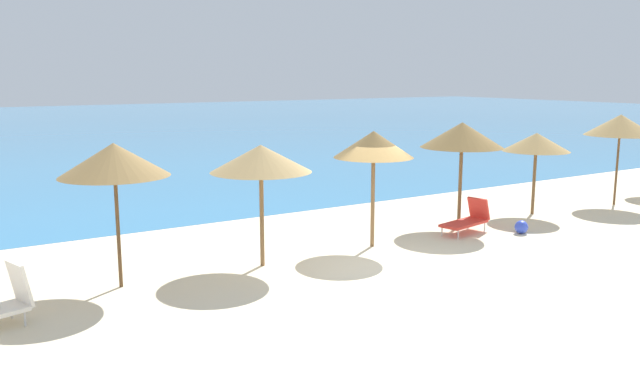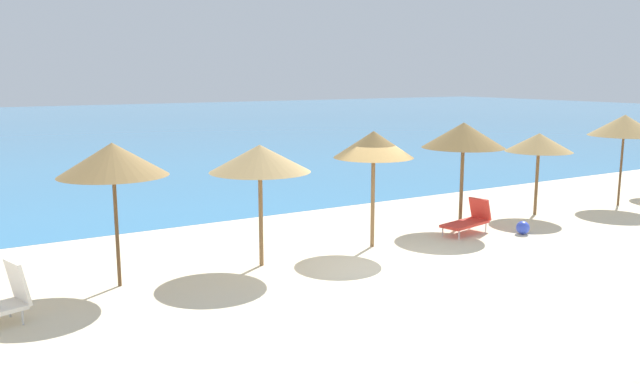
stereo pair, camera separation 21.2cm
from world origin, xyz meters
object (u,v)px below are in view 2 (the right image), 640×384
object	(u,v)px
beach_umbrella_4	(260,159)
beach_umbrella_6	(464,135)
beach_umbrella_3	(113,160)
beach_umbrella_7	(539,143)
beach_umbrella_5	(374,145)
lounge_chair_0	(469,220)
beach_umbrella_8	(624,125)
beach_ball	(523,228)

from	to	relation	value
beach_umbrella_4	beach_umbrella_6	size ratio (longest dim) A/B	0.93
beach_umbrella_3	beach_umbrella_7	distance (m)	12.46
beach_umbrella_5	lounge_chair_0	bearing A→B (deg)	-4.12
beach_umbrella_4	beach_umbrella_8	size ratio (longest dim) A/B	0.92
lounge_chair_0	beach_umbrella_5	bearing A→B (deg)	73.84
beach_umbrella_3	beach_umbrella_5	bearing A→B (deg)	-1.62
lounge_chair_0	beach_umbrella_3	bearing A→B (deg)	75.52
beach_umbrella_8	beach_umbrella_7	bearing A→B (deg)	172.59
lounge_chair_0	beach_ball	size ratio (longest dim) A/B	4.65
lounge_chair_0	beach_umbrella_6	bearing A→B (deg)	-37.40
beach_umbrella_4	beach_umbrella_5	size ratio (longest dim) A/B	0.95
beach_umbrella_6	beach_umbrella_5	bearing A→B (deg)	-172.64
lounge_chair_0	beach_ball	distance (m)	1.43
beach_umbrella_4	beach_umbrella_8	xyz separation A→B (m)	(12.80, 0.03, 0.20)
lounge_chair_0	beach_umbrella_7	bearing A→B (deg)	-90.89
beach_umbrella_3	lounge_chair_0	size ratio (longest dim) A/B	1.76
beach_umbrella_6	beach_umbrella_7	bearing A→B (deg)	0.34
beach_umbrella_5	beach_umbrella_4	bearing A→B (deg)	-179.57
lounge_chair_0	beach_ball	bearing A→B (deg)	-138.28
beach_umbrella_4	lounge_chair_0	bearing A→B (deg)	-1.84
beach_umbrella_6	beach_umbrella_8	world-z (taller)	beach_umbrella_8
beach_umbrella_7	beach_umbrella_8	bearing A→B (deg)	-7.41
beach_umbrella_3	lounge_chair_0	world-z (taller)	beach_umbrella_3
beach_umbrella_4	beach_ball	world-z (taller)	beach_umbrella_4
beach_umbrella_8	beach_ball	distance (m)	6.21
beach_umbrella_3	beach_umbrella_7	size ratio (longest dim) A/B	1.17
lounge_chair_0	beach_umbrella_8	bearing A→B (deg)	-100.19
beach_umbrella_4	beach_ball	distance (m)	7.58
beach_umbrella_3	beach_umbrella_8	size ratio (longest dim) A/B	0.99
beach_ball	beach_umbrella_6	bearing A→B (deg)	119.48
beach_umbrella_8	beach_ball	world-z (taller)	beach_umbrella_8
beach_umbrella_8	lounge_chair_0	xyz separation A→B (m)	(-6.77, -0.22, -2.22)
beach_umbrella_6	beach_umbrella_4	bearing A→B (deg)	-175.94
beach_umbrella_6	beach_umbrella_7	xyz separation A→B (m)	(3.06, 0.02, -0.37)
beach_umbrella_3	beach_ball	bearing A→B (deg)	-6.83
beach_umbrella_3	lounge_chair_0	distance (m)	9.36
beach_umbrella_3	beach_ball	size ratio (longest dim) A/B	8.18
lounge_chair_0	beach_ball	xyz separation A→B (m)	(1.14, -0.84, -0.18)
beach_umbrella_5	beach_umbrella_6	size ratio (longest dim) A/B	0.98
beach_umbrella_8	lounge_chair_0	bearing A→B (deg)	-178.15
beach_umbrella_8	beach_umbrella_4	bearing A→B (deg)	-179.89
beach_umbrella_4	beach_umbrella_3	bearing A→B (deg)	176.37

